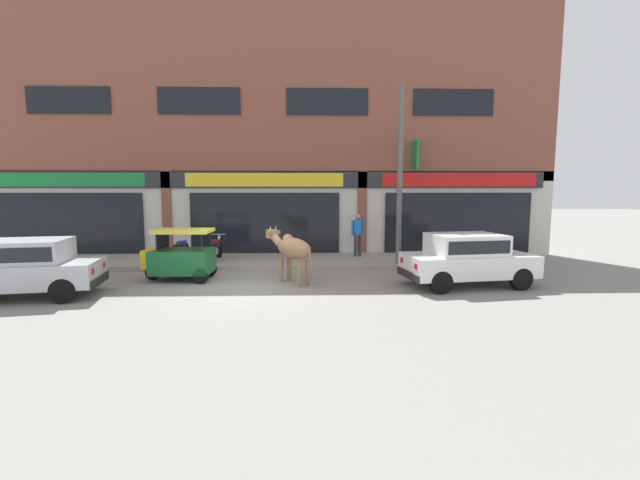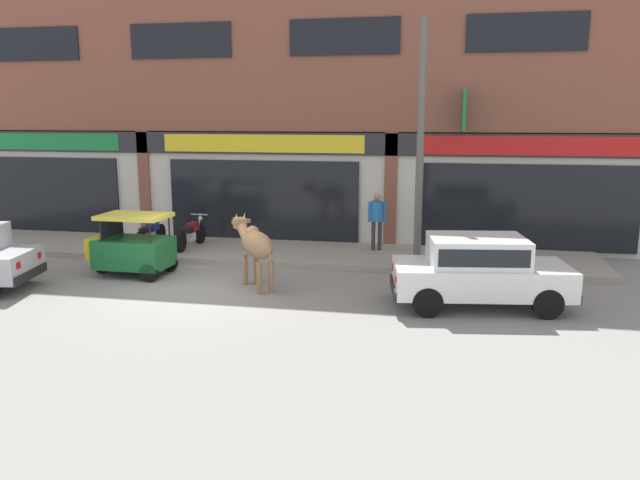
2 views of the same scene
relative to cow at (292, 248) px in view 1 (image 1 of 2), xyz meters
name	(u,v)px [view 1 (image 1 of 2)]	position (x,y,z in m)	size (l,w,h in m)	color
ground_plane	(248,286)	(-1.21, -0.37, -1.01)	(90.00, 90.00, 0.00)	gray
sidewalk	(262,261)	(-1.21, 3.31, -0.92)	(19.00, 2.97, 0.17)	gray
shop_building	(265,134)	(-1.21, 5.05, 3.82)	(23.00, 1.40, 10.04)	brown
cow	(292,248)	(0.00, 0.00, 0.00)	(1.54, 1.80, 1.61)	#936B47
car_0	(23,266)	(-6.57, -1.53, -0.19)	(3.79, 2.20, 1.46)	black
car_1	(467,257)	(4.88, -0.53, -0.19)	(3.76, 2.10, 1.46)	black
auto_rickshaw	(180,258)	(-3.33, 0.52, -0.35)	(2.01, 1.21, 1.52)	black
motorcycle_0	(181,250)	(-4.03, 2.98, -0.45)	(0.52, 1.81, 0.88)	black
motorcycle_1	(214,249)	(-2.88, 3.13, -0.45)	(0.52, 1.81, 0.88)	black
pedestrian	(358,230)	(2.34, 3.80, 0.15)	(0.48, 0.32, 1.60)	#2D2D33
utility_pole	(400,176)	(3.53, 2.13, 2.12)	(0.18, 0.18, 5.91)	#595651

